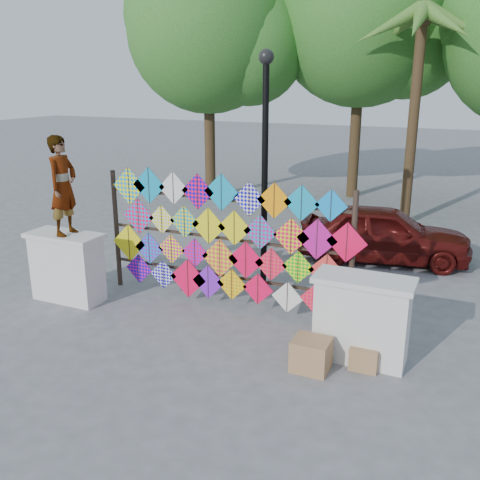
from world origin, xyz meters
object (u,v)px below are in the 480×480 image
at_px(vendor_woman, 63,186).
at_px(lamppost, 265,149).
at_px(sedan, 384,233).
at_px(kite_rack, 224,241).

bearing_deg(vendor_woman, lamppost, -57.31).
xyz_separation_m(sedan, lamppost, (-1.91, -2.47, 2.05)).
height_order(kite_rack, vendor_woman, vendor_woman).
xyz_separation_m(kite_rack, vendor_woman, (-2.68, -0.93, 0.93)).
bearing_deg(vendor_woman, kite_rack, -75.31).
distance_m(sedan, lamppost, 3.73).
bearing_deg(vendor_woman, sedan, -50.30).
distance_m(kite_rack, sedan, 4.35).
distance_m(kite_rack, lamppost, 1.96).
bearing_deg(lamppost, sedan, 52.28).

